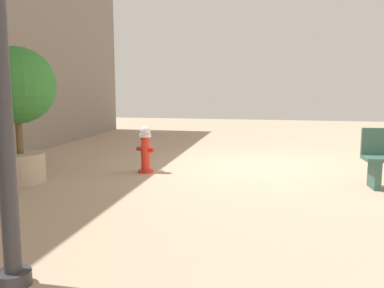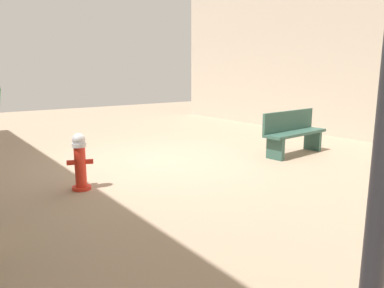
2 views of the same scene
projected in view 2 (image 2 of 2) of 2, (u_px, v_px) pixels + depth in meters
The scene contains 3 objects.
ground_plane at pixel (160, 161), 7.53m from camera, with size 23.40×23.40×0.00m, color tan.
fire_hydrant at pixel (80, 162), 5.63m from camera, with size 0.39×0.37×0.89m.
bench_near at pixel (293, 132), 8.04m from camera, with size 1.78×0.57×0.95m.
Camera 2 is at (3.80, 6.28, 1.81)m, focal length 34.41 mm.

